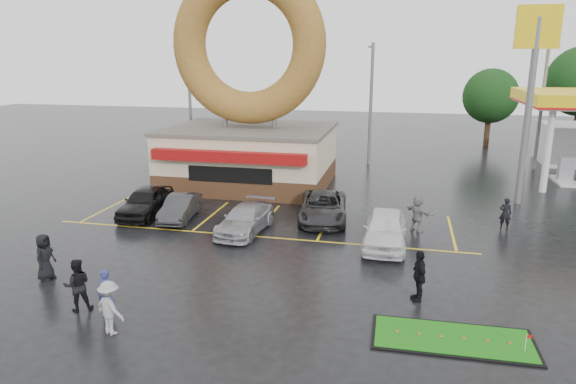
% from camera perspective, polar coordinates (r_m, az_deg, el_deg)
% --- Properties ---
extents(ground, '(120.00, 120.00, 0.00)m').
position_cam_1_polar(ground, '(20.75, -6.66, -8.00)').
color(ground, black).
rests_on(ground, ground).
extents(donut_shop, '(10.20, 8.70, 13.50)m').
position_cam_1_polar(donut_shop, '(32.59, -4.33, 8.54)').
color(donut_shop, '#472B19').
rests_on(donut_shop, ground).
extents(shell_sign, '(2.20, 0.36, 10.60)m').
position_cam_1_polar(shell_sign, '(30.69, 25.59, 12.23)').
color(shell_sign, slate).
rests_on(shell_sign, ground).
extents(streetlight_left, '(0.40, 2.21, 9.00)m').
position_cam_1_polar(streetlight_left, '(41.49, -10.89, 10.10)').
color(streetlight_left, slate).
rests_on(streetlight_left, ground).
extents(streetlight_mid, '(0.40, 2.21, 9.00)m').
position_cam_1_polar(streetlight_mid, '(39.13, 9.19, 9.91)').
color(streetlight_mid, slate).
rests_on(streetlight_mid, ground).
extents(streetlight_right, '(0.40, 2.21, 9.00)m').
position_cam_1_polar(streetlight_right, '(41.14, 26.40, 8.81)').
color(streetlight_right, slate).
rests_on(streetlight_right, ground).
extents(tree_far_d, '(4.90, 4.90, 7.00)m').
position_cam_1_polar(tree_far_d, '(50.67, 21.58, 9.87)').
color(tree_far_d, '#332114').
rests_on(tree_far_d, ground).
extents(car_black, '(2.06, 4.51, 1.50)m').
position_cam_1_polar(car_black, '(27.54, -15.51, -1.02)').
color(car_black, black).
rests_on(car_black, ground).
extents(car_dgrey, '(1.72, 3.86, 1.23)m').
position_cam_1_polar(car_dgrey, '(26.52, -11.87, -1.70)').
color(car_dgrey, '#2B2A2D').
rests_on(car_dgrey, ground).
extents(car_silver, '(2.15, 4.48, 1.26)m').
position_cam_1_polar(car_silver, '(24.16, -4.75, -3.02)').
color(car_silver, '#959599').
rests_on(car_silver, ground).
extents(car_grey, '(2.87, 5.21, 1.38)m').
position_cam_1_polar(car_grey, '(25.85, 3.91, -1.67)').
color(car_grey, '#29292B').
rests_on(car_grey, ground).
extents(car_white, '(1.80, 4.48, 1.53)m').
position_cam_1_polar(car_white, '(22.69, 10.75, -4.08)').
color(car_white, silver).
rests_on(car_white, ground).
extents(person_blue, '(0.60, 0.41, 1.57)m').
position_cam_1_polar(person_blue, '(17.45, -19.55, -10.57)').
color(person_blue, navy).
rests_on(person_blue, ground).
extents(person_blackjkt, '(1.08, 1.03, 1.76)m').
position_cam_1_polar(person_blackjkt, '(18.13, -22.37, -9.54)').
color(person_blackjkt, black).
rests_on(person_blackjkt, ground).
extents(person_hoodie, '(1.23, 0.97, 1.67)m').
position_cam_1_polar(person_hoodie, '(16.38, -19.19, -12.05)').
color(person_hoodie, gray).
rests_on(person_hoodie, ground).
extents(person_bystander, '(0.57, 0.87, 1.76)m').
position_cam_1_polar(person_bystander, '(21.00, -25.42, -6.54)').
color(person_bystander, black).
rests_on(person_bystander, ground).
extents(person_cameraman, '(0.71, 1.12, 1.78)m').
position_cam_1_polar(person_cameraman, '(18.01, 14.33, -8.97)').
color(person_cameraman, black).
rests_on(person_cameraman, ground).
extents(person_walker_near, '(1.52, 1.51, 1.76)m').
position_cam_1_polar(person_walker_near, '(24.91, 14.20, -2.29)').
color(person_walker_near, gray).
rests_on(person_walker_near, ground).
extents(person_walker_far, '(0.58, 0.41, 1.53)m').
position_cam_1_polar(person_walker_far, '(26.60, 23.00, -2.20)').
color(person_walker_far, black).
rests_on(person_walker_far, ground).
extents(dumpster, '(1.91, 1.38, 1.30)m').
position_cam_1_polar(dumpster, '(33.18, -12.68, 1.64)').
color(dumpster, '#194124').
rests_on(dumpster, ground).
extents(putting_green, '(4.69, 2.10, 0.58)m').
position_cam_1_polar(putting_green, '(16.30, 17.80, -15.27)').
color(putting_green, black).
rests_on(putting_green, ground).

